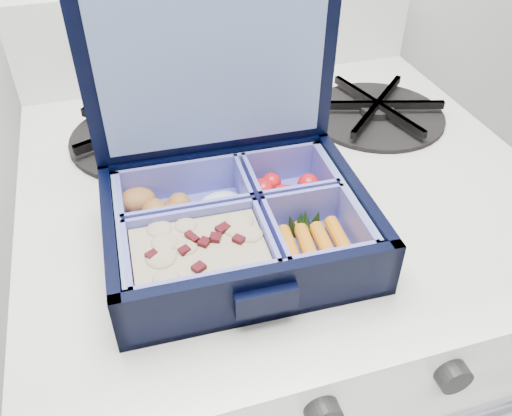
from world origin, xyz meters
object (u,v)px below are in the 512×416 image
object	(u,v)px
bento_box	(238,225)
fork	(274,149)
burner_grate	(377,108)
stove	(269,376)

from	to	relation	value
bento_box	fork	xyz separation A→B (m)	(0.09, 0.15, -0.03)
fork	burner_grate	bearing A→B (deg)	27.54
bento_box	fork	world-z (taller)	bento_box
fork	stove	bearing A→B (deg)	-92.35
burner_grate	fork	xyz separation A→B (m)	(-0.15, -0.04, -0.01)
stove	bento_box	bearing A→B (deg)	-122.26
bento_box	fork	distance (m)	0.18
burner_grate	fork	distance (m)	0.16
stove	bento_box	world-z (taller)	bento_box
burner_grate	bento_box	bearing A→B (deg)	-141.80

